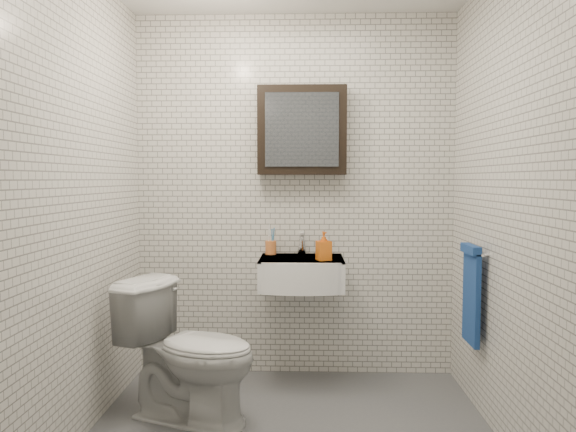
% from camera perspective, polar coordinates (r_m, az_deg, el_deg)
% --- Properties ---
extents(room_shell, '(2.22, 2.02, 2.51)m').
position_cam_1_polar(room_shell, '(2.92, 0.29, 5.65)').
color(room_shell, silver).
rests_on(room_shell, ground).
extents(washbasin, '(0.55, 0.50, 0.20)m').
position_cam_1_polar(washbasin, '(3.70, 1.38, -5.79)').
color(washbasin, white).
rests_on(washbasin, room_shell).
extents(faucet, '(0.06, 0.20, 0.15)m').
position_cam_1_polar(faucet, '(3.87, 1.41, -2.95)').
color(faucet, silver).
rests_on(faucet, washbasin).
extents(mirror_cabinet, '(0.60, 0.15, 0.60)m').
position_cam_1_polar(mirror_cabinet, '(3.85, 1.43, 8.68)').
color(mirror_cabinet, black).
rests_on(mirror_cabinet, room_shell).
extents(towel_rail, '(0.09, 0.30, 0.58)m').
position_cam_1_polar(towel_rail, '(3.46, 18.14, -7.17)').
color(towel_rail, silver).
rests_on(towel_rail, room_shell).
extents(toothbrush_cup, '(0.09, 0.09, 0.21)m').
position_cam_1_polar(toothbrush_cup, '(3.89, -1.76, -3.15)').
color(toothbrush_cup, '#D26F34').
rests_on(toothbrush_cup, washbasin).
extents(soap_bottle, '(0.11, 0.11, 0.19)m').
position_cam_1_polar(soap_bottle, '(3.60, 3.65, -3.06)').
color(soap_bottle, '#FF5C1A').
rests_on(soap_bottle, washbasin).
extents(toilet, '(0.89, 0.70, 0.79)m').
position_cam_1_polar(toilet, '(3.31, -9.91, -13.37)').
color(toilet, silver).
rests_on(toilet, ground).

